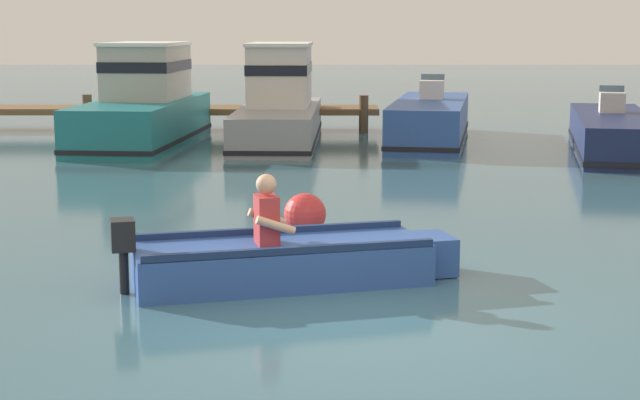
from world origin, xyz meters
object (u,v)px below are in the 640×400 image
at_px(moored_boat_grey, 279,106).
at_px(moored_boat_blue, 430,122).
at_px(rowboat_with_person, 287,260).
at_px(moored_boat_navy, 612,135).
at_px(mooring_buoy, 305,214).
at_px(moored_boat_teal, 143,107).

relative_size(moored_boat_grey, moored_boat_blue, 1.06).
relative_size(rowboat_with_person, moored_boat_grey, 0.58).
height_order(rowboat_with_person, moored_boat_blue, moored_boat_blue).
height_order(moored_boat_navy, mooring_buoy, moored_boat_navy).
bearing_deg(mooring_buoy, moored_boat_grey, 94.47).
distance_m(rowboat_with_person, moored_boat_blue, 13.27).
relative_size(rowboat_with_person, moored_boat_teal, 0.62).
height_order(moored_boat_blue, mooring_buoy, moored_boat_blue).
height_order(moored_boat_grey, mooring_buoy, moored_boat_grey).
xyz_separation_m(moored_boat_teal, moored_boat_grey, (3.11, 0.56, -0.02)).
xyz_separation_m(rowboat_with_person, moored_boat_teal, (-3.79, 12.44, 0.61)).
distance_m(rowboat_with_person, moored_boat_teal, 13.02).
distance_m(moored_boat_blue, mooring_buoy, 10.86).
relative_size(rowboat_with_person, moored_boat_navy, 0.58).
bearing_deg(rowboat_with_person, moored_boat_grey, 93.01).
bearing_deg(rowboat_with_person, moored_boat_teal, 106.95).
bearing_deg(moored_boat_navy, moored_boat_blue, 151.92).
bearing_deg(moored_boat_blue, mooring_buoy, -104.61).
xyz_separation_m(rowboat_with_person, moored_boat_navy, (6.61, 10.96, 0.14)).
xyz_separation_m(moored_boat_teal, moored_boat_navy, (10.40, -1.48, -0.47)).
distance_m(moored_boat_teal, moored_boat_grey, 3.16).
bearing_deg(moored_boat_teal, moored_boat_grey, 10.24).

